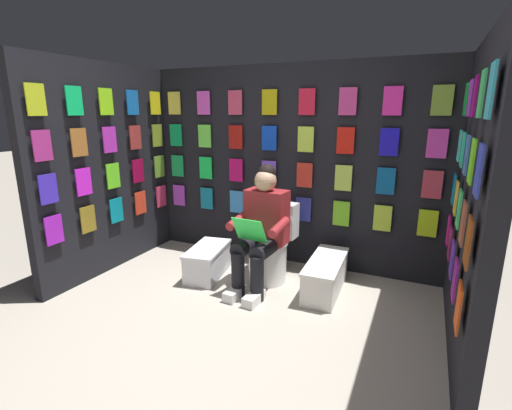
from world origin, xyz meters
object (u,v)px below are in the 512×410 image
at_px(comic_longbox_near, 325,275).
at_px(comic_longbox_far, 208,261).
at_px(toilet, 271,248).
at_px(person_reading, 261,228).

relative_size(comic_longbox_near, comic_longbox_far, 1.24).
distance_m(toilet, comic_longbox_near, 0.61).
bearing_deg(comic_longbox_far, comic_longbox_near, 178.46).
bearing_deg(toilet, comic_longbox_far, 24.69).
xyz_separation_m(toilet, comic_longbox_near, (-0.59, 0.06, -0.17)).
relative_size(toilet, comic_longbox_far, 1.16).
height_order(toilet, person_reading, person_reading).
xyz_separation_m(person_reading, comic_longbox_far, (0.60, 0.01, -0.44)).
bearing_deg(person_reading, comic_longbox_near, -160.72).
bearing_deg(person_reading, comic_longbox_far, 4.59).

